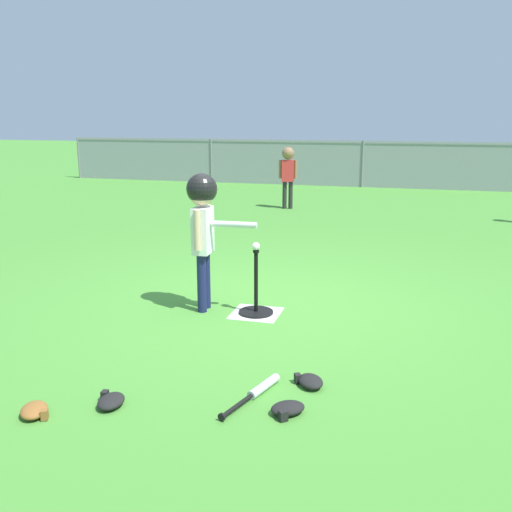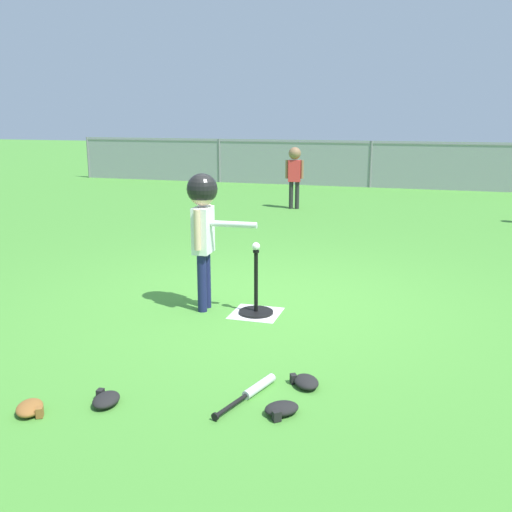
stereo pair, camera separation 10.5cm
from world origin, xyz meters
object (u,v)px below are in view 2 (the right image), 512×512
(batter_child, at_px, (203,214))
(spare_bat_silver, at_px, (254,390))
(batting_tee, at_px, (256,304))
(glove_by_plate, at_px, (306,382))
(fielder_near_left, at_px, (294,169))
(glove_near_bats, at_px, (30,408))
(baseball_on_tee, at_px, (256,246))
(glove_tossed_aside, at_px, (281,409))
(glove_outfield_drop, at_px, (106,399))

(batter_child, relative_size, spare_bat_silver, 2.01)
(batting_tee, xyz_separation_m, glove_by_plate, (0.75, -1.32, -0.06))
(fielder_near_left, xyz_separation_m, glove_near_bats, (0.23, -8.23, -0.73))
(batting_tee, bearing_deg, baseball_on_tee, 0.00)
(baseball_on_tee, bearing_deg, glove_near_bats, -110.52)
(baseball_on_tee, relative_size, glove_tossed_aside, 0.27)
(glove_by_plate, bearing_deg, batting_tee, 119.48)
(glove_by_plate, bearing_deg, glove_tossed_aside, -99.22)
(glove_near_bats, distance_m, glove_tossed_aside, 1.56)
(baseball_on_tee, relative_size, fielder_near_left, 0.06)
(spare_bat_silver, xyz_separation_m, glove_outfield_drop, (-0.86, -0.40, 0.01))
(baseball_on_tee, xyz_separation_m, fielder_near_left, (-1.04, 6.06, 0.12))
(glove_outfield_drop, bearing_deg, batting_tee, 77.74)
(baseball_on_tee, bearing_deg, glove_tossed_aside, -68.53)
(fielder_near_left, relative_size, spare_bat_silver, 1.85)
(batting_tee, relative_size, glove_near_bats, 2.25)
(glove_near_bats, height_order, glove_outfield_drop, same)
(baseball_on_tee, bearing_deg, batting_tee, 0.00)
(batting_tee, relative_size, glove_tossed_aside, 2.22)
(fielder_near_left, bearing_deg, spare_bat_silver, -78.96)
(glove_by_plate, bearing_deg, spare_bat_silver, -145.25)
(glove_tossed_aside, bearing_deg, batting_tee, 111.47)
(batting_tee, height_order, baseball_on_tee, baseball_on_tee)
(glove_by_plate, distance_m, glove_near_bats, 1.77)
(batter_child, height_order, glove_by_plate, batter_child)
(batting_tee, relative_size, spare_bat_silver, 0.94)
(spare_bat_silver, bearing_deg, glove_near_bats, -153.19)
(fielder_near_left, distance_m, spare_bat_silver, 7.77)
(baseball_on_tee, bearing_deg, batter_child, -177.60)
(spare_bat_silver, bearing_deg, batter_child, 121.75)
(batter_child, relative_size, glove_by_plate, 4.75)
(baseball_on_tee, bearing_deg, spare_bat_silver, -73.95)
(glove_tossed_aside, bearing_deg, fielder_near_left, 102.45)
(baseball_on_tee, height_order, glove_near_bats, baseball_on_tee)
(batter_child, xyz_separation_m, glove_tossed_aside, (1.18, -1.71, -0.88))
(batting_tee, bearing_deg, batter_child, -177.60)
(spare_bat_silver, height_order, glove_by_plate, glove_by_plate)
(fielder_near_left, height_order, glove_by_plate, fielder_near_left)
(glove_tossed_aside, distance_m, glove_outfield_drop, 1.12)
(fielder_near_left, xyz_separation_m, glove_tossed_aside, (1.72, -7.79, -0.73))
(glove_near_bats, xyz_separation_m, glove_outfield_drop, (0.39, 0.23, 0.00))
(fielder_near_left, bearing_deg, glove_tossed_aside, -77.55)
(glove_by_plate, xyz_separation_m, glove_outfield_drop, (-1.17, -0.61, 0.00))
(batting_tee, xyz_separation_m, baseball_on_tee, (0.00, 0.00, 0.55))
(baseball_on_tee, height_order, fielder_near_left, fielder_near_left)
(batting_tee, distance_m, glove_near_bats, 2.32)
(baseball_on_tee, distance_m, batter_child, 0.57)
(spare_bat_silver, relative_size, glove_by_plate, 2.36)
(glove_outfield_drop, bearing_deg, fielder_near_left, 94.43)
(batter_child, bearing_deg, glove_outfield_drop, -87.76)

